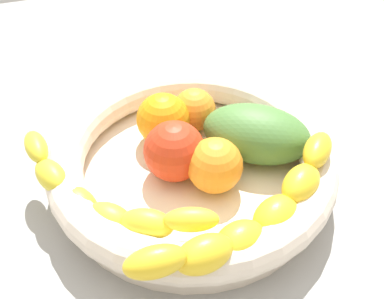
# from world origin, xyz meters

# --- Properties ---
(kitchen_counter) EXTENTS (1.20, 1.20, 0.03)m
(kitchen_counter) POSITION_xyz_m (0.00, 0.00, 0.01)
(kitchen_counter) COLOR #9B9A97
(kitchen_counter) RESTS_ON ground
(fruit_bowl) EXTENTS (0.32, 0.32, 0.06)m
(fruit_bowl) POSITION_xyz_m (0.00, 0.00, 0.06)
(fruit_bowl) COLOR beige
(fruit_bowl) RESTS_ON kitchen_counter
(banana_draped_left) EXTENTS (0.19, 0.17, 0.05)m
(banana_draped_left) POSITION_xyz_m (0.04, -0.11, 0.08)
(banana_draped_left) COLOR yellow
(banana_draped_left) RESTS_ON fruit_bowl
(banana_draped_right) EXTENTS (0.12, 0.25, 0.06)m
(banana_draped_right) POSITION_xyz_m (0.11, 0.02, 0.09)
(banana_draped_right) COLOR yellow
(banana_draped_right) RESTS_ON fruit_bowl
(orange_front) EXTENTS (0.05, 0.05, 0.05)m
(orange_front) POSITION_xyz_m (-0.07, 0.03, 0.08)
(orange_front) COLOR orange
(orange_front) RESTS_ON fruit_bowl
(orange_mid_left) EXTENTS (0.06, 0.06, 0.06)m
(orange_mid_left) POSITION_xyz_m (0.03, 0.01, 0.08)
(orange_mid_left) COLOR orange
(orange_mid_left) RESTS_ON fruit_bowl
(orange_mid_right) EXTENTS (0.06, 0.06, 0.06)m
(orange_mid_right) POSITION_xyz_m (-0.06, -0.02, 0.08)
(orange_mid_right) COLOR orange
(orange_mid_right) RESTS_ON fruit_bowl
(mango_green) EXTENTS (0.14, 0.15, 0.06)m
(mango_green) POSITION_xyz_m (-0.00, 0.08, 0.08)
(mango_green) COLOR #4A7A39
(mango_green) RESTS_ON fruit_bowl
(tomato_red) EXTENTS (0.07, 0.07, 0.07)m
(tomato_red) POSITION_xyz_m (-0.00, -0.02, 0.09)
(tomato_red) COLOR red
(tomato_red) RESTS_ON fruit_bowl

